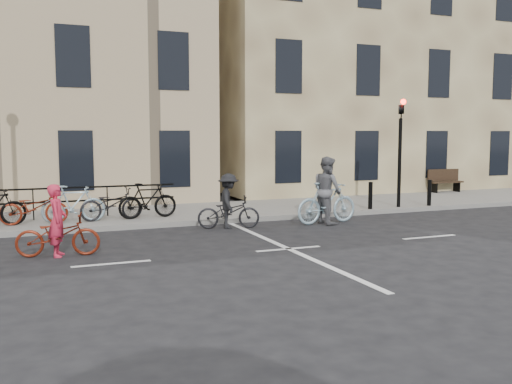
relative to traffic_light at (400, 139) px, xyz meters
name	(u,v)px	position (x,y,z in m)	size (l,w,h in m)	color
ground	(288,249)	(-6.20, -4.34, -2.45)	(120.00, 120.00, 0.00)	black
sidewalk	(84,219)	(-10.20, 1.66, -2.38)	(46.00, 4.00, 0.15)	slate
building_east	(342,61)	(2.80, 8.66, 3.70)	(14.00, 10.00, 12.00)	#917D57
traffic_light	(400,139)	(0.00, 0.00, 0.00)	(0.18, 0.30, 3.90)	black
bollard_east	(370,196)	(-1.20, -0.09, -1.85)	(0.14, 0.14, 0.90)	black
bollard_west	(429,193)	(1.20, -0.09, -1.85)	(0.14, 0.14, 0.90)	black
bench	(444,180)	(4.80, 3.39, -1.78)	(1.60, 0.41, 0.97)	black
parked_bikes	(52,206)	(-11.12, 0.70, -1.81)	(7.25, 1.23, 1.05)	black
cyclist_pink	(58,231)	(-11.17, -3.16, -1.91)	(1.85, 0.92, 1.57)	#651C0D
cyclist_grey	(327,197)	(-3.56, -1.39, -1.65)	(2.10, 1.04, 1.98)	#99B9C9
cyclist_dark	(229,207)	(-6.53, -1.11, -1.85)	(1.83, 1.11, 1.54)	black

